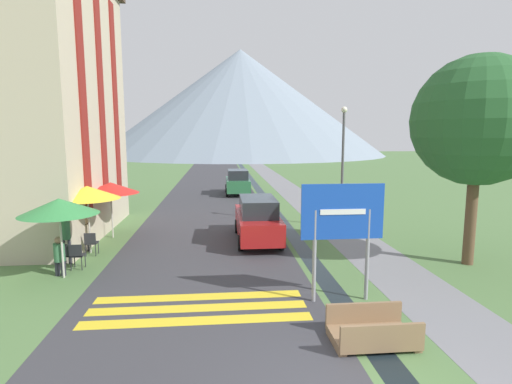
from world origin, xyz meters
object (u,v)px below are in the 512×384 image
at_px(parked_car_near, 258,219).
at_px(tree_by_path, 478,121).
at_px(cafe_chair_near_right, 77,254).
at_px(cafe_chair_near_left, 66,254).
at_px(person_standing_terrace, 66,236).
at_px(hotel_building, 37,84).
at_px(footbridge, 372,332).
at_px(cafe_umbrella_rear_red, 111,188).
at_px(parked_car_far, 238,182).
at_px(person_seated_far, 59,254).
at_px(person_seated_near, 86,233).
at_px(cafe_umbrella_front_green, 59,207).
at_px(cafe_umbrella_middle_yellow, 87,193).
at_px(road_sign, 342,222).
at_px(cafe_chair_middle, 91,242).
at_px(streetlamp, 343,157).

height_order(parked_car_near, tree_by_path, tree_by_path).
height_order(cafe_chair_near_right, cafe_chair_near_left, same).
bearing_deg(tree_by_path, person_standing_terrace, 174.69).
relative_size(hotel_building, tree_by_path, 1.74).
xyz_separation_m(footbridge, cafe_umbrella_rear_red, (-7.66, 9.43, 1.90)).
relative_size(parked_car_far, person_seated_far, 3.17).
bearing_deg(hotel_building, person_seated_near, -47.63).
height_order(cafe_umbrella_rear_red, person_standing_terrace, cafe_umbrella_rear_red).
bearing_deg(cafe_umbrella_rear_red, cafe_umbrella_front_green, -92.69).
bearing_deg(cafe_umbrella_middle_yellow, person_seated_near, 130.94).
relative_size(road_sign, tree_by_path, 0.45).
relative_size(parked_car_near, cafe_chair_middle, 5.27).
xyz_separation_m(road_sign, cafe_umbrella_rear_red, (-7.64, 7.26, 0.03)).
bearing_deg(cafe_chair_middle, hotel_building, 128.48).
xyz_separation_m(hotel_building, parked_car_far, (8.81, 11.27, -5.50)).
height_order(parked_car_near, cafe_chair_middle, parked_car_near).
bearing_deg(streetlamp, cafe_umbrella_middle_yellow, -162.49).
xyz_separation_m(cafe_chair_middle, cafe_umbrella_front_green, (-0.14, -2.25, 1.69)).
height_order(cafe_umbrella_middle_yellow, person_seated_near, cafe_umbrella_middle_yellow).
distance_m(road_sign, person_standing_terrace, 9.13).
distance_m(footbridge, streetlamp, 11.29).
relative_size(footbridge, streetlamp, 0.30).
bearing_deg(cafe_chair_near_left, cafe_umbrella_middle_yellow, 70.27).
height_order(person_standing_terrace, person_seated_near, person_standing_terrace).
bearing_deg(cafe_umbrella_middle_yellow, cafe_chair_near_left, -95.91).
xyz_separation_m(cafe_umbrella_middle_yellow, person_seated_far, (-0.15, -2.44, -1.56)).
relative_size(cafe_chair_near_left, cafe_umbrella_front_green, 0.35).
bearing_deg(person_seated_near, cafe_umbrella_middle_yellow, -49.06).
bearing_deg(footbridge, person_seated_near, 137.33).
height_order(hotel_building, parked_car_near, hotel_building).
bearing_deg(cafe_chair_middle, person_standing_terrace, -121.55).
xyz_separation_m(person_seated_near, streetlamp, (10.71, 3.08, 2.60)).
bearing_deg(person_seated_far, tree_by_path, -0.32).
height_order(parked_car_near, cafe_umbrella_middle_yellow, cafe_umbrella_middle_yellow).
distance_m(parked_car_far, cafe_chair_near_right, 17.20).
bearing_deg(cafe_umbrella_rear_red, hotel_building, 165.32).
height_order(road_sign, cafe_chair_middle, road_sign).
bearing_deg(streetlamp, road_sign, -107.35).
height_order(person_standing_terrace, streetlamp, streetlamp).
bearing_deg(cafe_umbrella_middle_yellow, person_standing_terrace, -105.36).
relative_size(footbridge, cafe_chair_middle, 2.00).
xyz_separation_m(cafe_chair_middle, tree_by_path, (12.92, -2.13, 4.23)).
height_order(road_sign, person_standing_terrace, road_sign).
height_order(hotel_building, cafe_umbrella_front_green, hotel_building).
bearing_deg(parked_car_near, hotel_building, 167.94).
bearing_deg(tree_by_path, cafe_umbrella_rear_red, 159.83).
bearing_deg(cafe_chair_near_right, cafe_umbrella_rear_red, 95.91).
xyz_separation_m(parked_car_near, streetlamp, (4.20, 2.27, 2.38)).
xyz_separation_m(cafe_chair_near_left, cafe_umbrella_middle_yellow, (0.19, 1.84, 1.73)).
height_order(footbridge, person_seated_near, person_seated_near).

